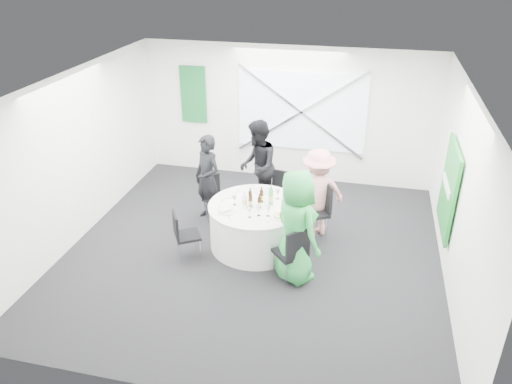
% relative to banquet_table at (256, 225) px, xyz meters
% --- Properties ---
extents(floor, '(6.00, 6.00, 0.00)m').
position_rel_banquet_table_xyz_m(floor, '(0.00, -0.20, -0.38)').
color(floor, black).
rests_on(floor, ground).
extents(ceiling, '(6.00, 6.00, 0.00)m').
position_rel_banquet_table_xyz_m(ceiling, '(0.00, -0.20, 2.42)').
color(ceiling, white).
rests_on(ceiling, wall_back).
extents(wall_back, '(6.00, 0.00, 6.00)m').
position_rel_banquet_table_xyz_m(wall_back, '(0.00, 2.80, 1.02)').
color(wall_back, white).
rests_on(wall_back, floor).
extents(wall_front, '(6.00, 0.00, 6.00)m').
position_rel_banquet_table_xyz_m(wall_front, '(0.00, -3.20, 1.02)').
color(wall_front, white).
rests_on(wall_front, floor).
extents(wall_left, '(0.00, 6.00, 6.00)m').
position_rel_banquet_table_xyz_m(wall_left, '(-3.00, -0.20, 1.02)').
color(wall_left, white).
rests_on(wall_left, floor).
extents(wall_right, '(0.00, 6.00, 6.00)m').
position_rel_banquet_table_xyz_m(wall_right, '(3.00, -0.20, 1.02)').
color(wall_right, white).
rests_on(wall_right, floor).
extents(window_panel, '(2.60, 0.03, 1.60)m').
position_rel_banquet_table_xyz_m(window_panel, '(0.30, 2.76, 1.12)').
color(window_panel, silver).
rests_on(window_panel, wall_back).
extents(window_brace_a, '(2.63, 0.05, 1.84)m').
position_rel_banquet_table_xyz_m(window_brace_a, '(0.30, 2.72, 1.12)').
color(window_brace_a, silver).
rests_on(window_brace_a, window_panel).
extents(window_brace_b, '(2.63, 0.05, 1.84)m').
position_rel_banquet_table_xyz_m(window_brace_b, '(0.30, 2.72, 1.12)').
color(window_brace_b, silver).
rests_on(window_brace_b, window_panel).
extents(green_banner, '(0.55, 0.04, 1.20)m').
position_rel_banquet_table_xyz_m(green_banner, '(-2.00, 2.75, 1.32)').
color(green_banner, '#125E23').
rests_on(green_banner, wall_back).
extents(green_sign, '(0.05, 1.20, 1.40)m').
position_rel_banquet_table_xyz_m(green_sign, '(2.94, 0.40, 0.82)').
color(green_sign, '#188428').
rests_on(green_sign, wall_right).
extents(banquet_table, '(1.56, 1.56, 0.76)m').
position_rel_banquet_table_xyz_m(banquet_table, '(0.00, 0.00, 0.00)').
color(banquet_table, silver).
rests_on(banquet_table, floor).
extents(chair_back, '(0.42, 0.43, 0.82)m').
position_rel_banquet_table_xyz_m(chair_back, '(0.17, 1.18, 0.10)').
color(chair_back, black).
rests_on(chair_back, floor).
extents(chair_back_left, '(0.53, 0.53, 0.83)m').
position_rel_banquet_table_xyz_m(chair_back_left, '(-0.93, 0.72, 0.10)').
color(chair_back_left, black).
rests_on(chair_back_left, floor).
extents(chair_back_right, '(0.63, 0.62, 1.02)m').
position_rel_banquet_table_xyz_m(chair_back_right, '(0.97, 0.50, 0.22)').
color(chair_back_right, black).
rests_on(chair_back_right, floor).
extents(chair_front_right, '(0.59, 0.59, 0.93)m').
position_rel_banquet_table_xyz_m(chair_front_right, '(0.76, -0.84, 0.16)').
color(chair_front_right, black).
rests_on(chair_front_right, floor).
extents(chair_front_left, '(0.52, 0.51, 0.82)m').
position_rel_banquet_table_xyz_m(chair_front_left, '(-1.04, -0.63, 0.10)').
color(chair_front_left, black).
rests_on(chair_front_left, floor).
extents(person_man_back_left, '(0.70, 0.64, 1.60)m').
position_rel_banquet_table_xyz_m(person_man_back_left, '(-1.05, 0.70, 0.42)').
color(person_man_back_left, black).
rests_on(person_man_back_left, floor).
extents(person_man_back, '(0.63, 0.93, 1.75)m').
position_rel_banquet_table_xyz_m(person_man_back, '(-0.26, 1.25, 0.49)').
color(person_man_back, black).
rests_on(person_man_back, floor).
extents(person_woman_pink, '(1.10, 0.95, 1.57)m').
position_rel_banquet_table_xyz_m(person_woman_pink, '(0.92, 0.61, 0.40)').
color(person_woman_pink, pink).
rests_on(person_woman_pink, floor).
extents(person_woman_green, '(1.01, 1.00, 1.77)m').
position_rel_banquet_table_xyz_m(person_woman_green, '(0.77, -0.74, 0.50)').
color(person_woman_green, green).
rests_on(person_woman_green, floor).
extents(plate_back, '(0.28, 0.28, 0.01)m').
position_rel_banquet_table_xyz_m(plate_back, '(-0.02, 0.50, 0.39)').
color(plate_back, silver).
rests_on(plate_back, banquet_table).
extents(plate_back_left, '(0.28, 0.28, 0.01)m').
position_rel_banquet_table_xyz_m(plate_back_left, '(-0.55, 0.24, 0.39)').
color(plate_back_left, silver).
rests_on(plate_back_left, banquet_table).
extents(plate_back_right, '(0.26, 0.26, 0.04)m').
position_rel_banquet_table_xyz_m(plate_back_right, '(0.54, 0.23, 0.40)').
color(plate_back_right, silver).
rests_on(plate_back_right, banquet_table).
extents(plate_front_right, '(0.28, 0.28, 0.04)m').
position_rel_banquet_table_xyz_m(plate_front_right, '(0.45, -0.30, 0.40)').
color(plate_front_right, silver).
rests_on(plate_front_right, banquet_table).
extents(plate_front_left, '(0.27, 0.27, 0.01)m').
position_rel_banquet_table_xyz_m(plate_front_left, '(-0.40, -0.32, 0.39)').
color(plate_front_left, silver).
rests_on(plate_front_left, banquet_table).
extents(napkin, '(0.21, 0.21, 0.05)m').
position_rel_banquet_table_xyz_m(napkin, '(-0.43, -0.34, 0.42)').
color(napkin, silver).
rests_on(napkin, plate_front_left).
extents(beer_bottle_a, '(0.06, 0.06, 0.25)m').
position_rel_banquet_table_xyz_m(beer_bottle_a, '(-0.12, 0.10, 0.47)').
color(beer_bottle_a, '#351F09').
rests_on(beer_bottle_a, banquet_table).
extents(beer_bottle_b, '(0.06, 0.06, 0.27)m').
position_rel_banquet_table_xyz_m(beer_bottle_b, '(0.06, 0.12, 0.48)').
color(beer_bottle_b, '#351F09').
rests_on(beer_bottle_b, banquet_table).
extents(beer_bottle_c, '(0.06, 0.06, 0.25)m').
position_rel_banquet_table_xyz_m(beer_bottle_c, '(0.07, -0.08, 0.47)').
color(beer_bottle_c, '#351F09').
rests_on(beer_bottle_c, banquet_table).
extents(beer_bottle_d, '(0.06, 0.06, 0.27)m').
position_rel_banquet_table_xyz_m(beer_bottle_d, '(-0.07, -0.09, 0.48)').
color(beer_bottle_d, '#351F09').
rests_on(beer_bottle_d, banquet_table).
extents(green_water_bottle, '(0.08, 0.08, 0.33)m').
position_rel_banquet_table_xyz_m(green_water_bottle, '(0.23, 0.09, 0.51)').
color(green_water_bottle, green).
rests_on(green_water_bottle, banquet_table).
extents(clear_water_bottle, '(0.08, 0.08, 0.28)m').
position_rel_banquet_table_xyz_m(clear_water_bottle, '(-0.17, -0.08, 0.49)').
color(clear_water_bottle, white).
rests_on(clear_water_bottle, banquet_table).
extents(wine_glass_a, '(0.07, 0.07, 0.17)m').
position_rel_banquet_table_xyz_m(wine_glass_a, '(0.27, -0.30, 0.50)').
color(wine_glass_a, white).
rests_on(wine_glass_a, banquet_table).
extents(wine_glass_b, '(0.07, 0.07, 0.17)m').
position_rel_banquet_table_xyz_m(wine_glass_b, '(0.30, 0.30, 0.50)').
color(wine_glass_b, white).
rests_on(wine_glass_b, banquet_table).
extents(wine_glass_c, '(0.07, 0.07, 0.17)m').
position_rel_banquet_table_xyz_m(wine_glass_c, '(-0.01, -0.41, 0.50)').
color(wine_glass_c, white).
rests_on(wine_glass_c, banquet_table).
extents(wine_glass_d, '(0.07, 0.07, 0.17)m').
position_rel_banquet_table_xyz_m(wine_glass_d, '(-0.34, -0.07, 0.50)').
color(wine_glass_d, white).
rests_on(wine_glass_d, banquet_table).
extents(wine_glass_e, '(0.07, 0.07, 0.17)m').
position_rel_banquet_table_xyz_m(wine_glass_e, '(0.16, 0.33, 0.50)').
color(wine_glass_e, white).
rests_on(wine_glass_e, banquet_table).
extents(wine_glass_f, '(0.07, 0.07, 0.17)m').
position_rel_banquet_table_xyz_m(wine_glass_f, '(0.12, -0.32, 0.50)').
color(wine_glass_f, white).
rests_on(wine_glass_f, banquet_table).
extents(fork_a, '(0.10, 0.13, 0.01)m').
position_rel_banquet_table_xyz_m(fork_a, '(0.33, -0.47, 0.38)').
color(fork_a, silver).
rests_on(fork_a, banquet_table).
extents(knife_a, '(0.12, 0.12, 0.01)m').
position_rel_banquet_table_xyz_m(knife_a, '(0.51, -0.27, 0.38)').
color(knife_a, silver).
rests_on(knife_a, banquet_table).
extents(fork_b, '(0.15, 0.02, 0.01)m').
position_rel_banquet_table_xyz_m(fork_b, '(0.18, 0.55, 0.38)').
color(fork_b, silver).
rests_on(fork_b, banquet_table).
extents(knife_b, '(0.15, 0.02, 0.01)m').
position_rel_banquet_table_xyz_m(knife_b, '(-0.16, 0.55, 0.38)').
color(knife_b, silver).
rests_on(knife_b, banquet_table).
extents(fork_c, '(0.10, 0.13, 0.01)m').
position_rel_banquet_table_xyz_m(fork_c, '(0.55, 0.17, 0.38)').
color(fork_c, silver).
rests_on(fork_c, banquet_table).
extents(knife_c, '(0.09, 0.14, 0.01)m').
position_rel_banquet_table_xyz_m(knife_c, '(0.39, 0.43, 0.38)').
color(knife_c, silver).
rests_on(knife_c, banquet_table).
extents(fork_d, '(0.10, 0.13, 0.01)m').
position_rel_banquet_table_xyz_m(fork_d, '(-0.54, -0.21, 0.38)').
color(fork_d, silver).
rests_on(fork_d, banquet_table).
extents(knife_d, '(0.11, 0.13, 0.01)m').
position_rel_banquet_table_xyz_m(knife_d, '(-0.32, -0.48, 0.38)').
color(knife_d, silver).
rests_on(knife_d, banquet_table).
extents(fork_e, '(0.08, 0.14, 0.01)m').
position_rel_banquet_table_xyz_m(fork_e, '(-0.42, 0.39, 0.38)').
color(fork_e, silver).
rests_on(fork_e, banquet_table).
extents(knife_e, '(0.08, 0.14, 0.01)m').
position_rel_banquet_table_xyz_m(knife_e, '(-0.57, 0.07, 0.38)').
color(knife_e, silver).
rests_on(knife_e, banquet_table).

